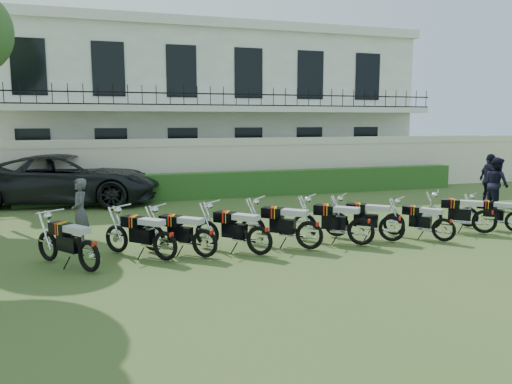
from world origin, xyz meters
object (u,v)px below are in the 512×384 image
(inspector, at_px, (80,212))
(officer_5, at_px, (489,180))
(officer_4, at_px, (497,184))
(motorcycle_5, at_px, (361,225))
(motorcycle_2, at_px, (205,236))
(motorcycle_0, at_px, (89,248))
(motorcycle_8, at_px, (485,216))
(suv, at_px, (68,179))
(motorcycle_4, at_px, (310,228))
(motorcycle_3, at_px, (260,233))
(motorcycle_6, at_px, (392,222))
(motorcycle_1, at_px, (165,239))
(motorcycle_7, at_px, (444,224))

(inspector, bearing_deg, officer_5, 89.43)
(officer_4, bearing_deg, officer_5, -15.78)
(officer_4, bearing_deg, motorcycle_5, 124.46)
(motorcycle_2, xyz_separation_m, motorcycle_5, (3.81, -0.10, 0.03))
(motorcycle_0, xyz_separation_m, motorcycle_5, (6.22, 0.25, 0.02))
(motorcycle_0, distance_m, officer_5, 13.99)
(motorcycle_8, distance_m, suv, 13.84)
(motorcycle_4, bearing_deg, motorcycle_8, -46.99)
(motorcycle_3, distance_m, officer_5, 10.51)
(motorcycle_0, height_order, motorcycle_2, motorcycle_0)
(motorcycle_0, bearing_deg, suv, 57.54)
(suv, bearing_deg, motorcycle_4, -133.09)
(motorcycle_6, bearing_deg, suv, 82.58)
(motorcycle_0, bearing_deg, motorcycle_8, -35.19)
(motorcycle_5, bearing_deg, suv, 81.22)
(motorcycle_8, bearing_deg, motorcycle_3, 131.04)
(motorcycle_5, relative_size, suv, 0.25)
(motorcycle_1, bearing_deg, officer_5, -27.20)
(motorcycle_4, xyz_separation_m, motorcycle_5, (1.34, -0.02, -0.00))
(motorcycle_3, distance_m, motorcycle_8, 6.39)
(motorcycle_4, distance_m, suv, 10.45)
(inspector, bearing_deg, motorcycle_2, 43.67)
(officer_5, bearing_deg, suv, 82.21)
(motorcycle_7, bearing_deg, motorcycle_5, 134.50)
(motorcycle_0, distance_m, motorcycle_7, 8.38)
(motorcycle_8, height_order, inspector, inspector)
(motorcycle_7, bearing_deg, motorcycle_4, 136.99)
(motorcycle_4, relative_size, officer_4, 0.92)
(motorcycle_3, bearing_deg, motorcycle_8, -41.95)
(motorcycle_1, relative_size, motorcycle_2, 0.98)
(motorcycle_1, distance_m, motorcycle_2, 0.86)
(motorcycle_1, relative_size, motorcycle_5, 0.94)
(motorcycle_1, relative_size, officer_5, 0.82)
(suv, height_order, officer_4, suv)
(motorcycle_5, xyz_separation_m, suv, (-7.00, 8.79, 0.37))
(motorcycle_8, height_order, officer_5, officer_5)
(motorcycle_3, xyz_separation_m, motorcycle_7, (4.77, -0.20, -0.05))
(motorcycle_2, relative_size, motorcycle_6, 0.95)
(motorcycle_0, xyz_separation_m, motorcycle_8, (10.00, 0.39, -0.01))
(motorcycle_0, distance_m, motorcycle_3, 3.62)
(motorcycle_4, xyz_separation_m, motorcycle_7, (3.51, -0.30, -0.07))
(motorcycle_6, relative_size, suv, 0.25)
(suv, bearing_deg, motorcycle_5, -127.39)
(motorcycle_2, xyz_separation_m, motorcycle_7, (5.97, -0.38, -0.03))
(motorcycle_8, relative_size, officer_4, 0.90)
(motorcycle_7, bearing_deg, motorcycle_8, -23.76)
(motorcycle_3, bearing_deg, suv, 72.48)
(inspector, distance_m, officer_4, 13.29)
(motorcycle_7, bearing_deg, motorcycle_3, 139.53)
(motorcycle_0, height_order, motorcycle_1, motorcycle_0)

